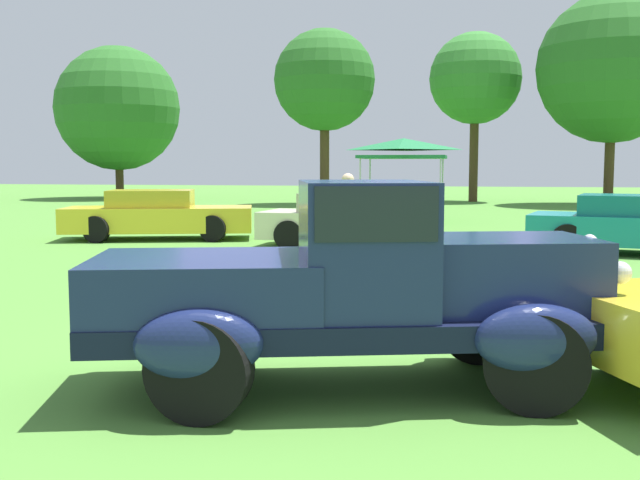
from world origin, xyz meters
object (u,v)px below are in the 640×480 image
object	(u,v)px
feature_pickup_truck	(354,285)
show_car_yellow	(157,215)
show_car_cream	(348,221)
show_car_teal	(633,225)
spectator_between_cars	(348,218)
canopy_tent_left_field	(403,147)

from	to	relation	value
feature_pickup_truck	show_car_yellow	size ratio (longest dim) A/B	0.90
show_car_cream	show_car_teal	world-z (taller)	same
feature_pickup_truck	show_car_teal	xyz separation A→B (m)	(4.29, 10.33, -0.26)
show_car_yellow	show_car_teal	size ratio (longest dim) A/B	1.10
show_car_yellow	show_car_cream	bearing A→B (deg)	-11.39
show_car_yellow	spectator_between_cars	xyz separation A→B (m)	(5.46, -4.45, 0.31)
canopy_tent_left_field	spectator_between_cars	bearing A→B (deg)	-90.14
show_car_cream	canopy_tent_left_field	bearing A→B (deg)	86.09
show_car_yellow	show_car_cream	size ratio (longest dim) A/B	1.21
show_car_yellow	show_car_teal	bearing A→B (deg)	-5.76
feature_pickup_truck	spectator_between_cars	bearing A→B (deg)	99.19
spectator_between_cars	canopy_tent_left_field	size ratio (longest dim) A/B	0.61
spectator_between_cars	show_car_teal	bearing A→B (deg)	31.73
feature_pickup_truck	canopy_tent_left_field	size ratio (longest dim) A/B	1.57
spectator_between_cars	show_car_yellow	bearing A→B (deg)	140.79
show_car_yellow	canopy_tent_left_field	size ratio (longest dim) A/B	1.75
feature_pickup_truck	spectator_between_cars	distance (m)	7.07
show_car_yellow	spectator_between_cars	distance (m)	7.05
feature_pickup_truck	show_car_cream	distance (m)	10.57
feature_pickup_truck	show_car_teal	bearing A→B (deg)	67.43
feature_pickup_truck	show_car_cream	xyz separation A→B (m)	(-1.66, 10.44, -0.26)
feature_pickup_truck	canopy_tent_left_field	xyz separation A→B (m)	(-1.10, 18.70, 1.56)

